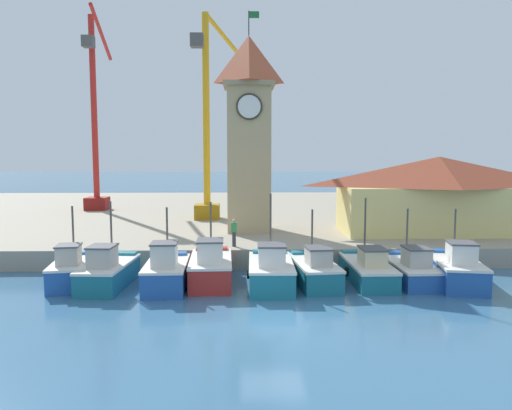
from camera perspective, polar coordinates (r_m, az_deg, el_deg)
name	(u,v)px	position (r m, az deg, el deg)	size (l,w,h in m)	color
ground_plane	(273,324)	(19.95, 1.91, -13.41)	(300.00, 300.00, 0.00)	#386689
quay_wharf	(254,215)	(48.03, -0.18, -1.19)	(120.00, 40.00, 1.16)	#9E937F
fishing_boat_far_left	(72,270)	(26.87, -20.27, -6.98)	(2.29, 4.32, 3.94)	#2356A8
fishing_boat_left_outer	(108,272)	(25.97, -16.54, -7.30)	(2.28, 4.77, 4.21)	#196B7F
fishing_boat_left_inner	(166,272)	(25.02, -10.20, -7.51)	(2.18, 4.37, 3.94)	#2356A8
fishing_boat_mid_left	(211,267)	(25.59, -5.19, -7.12)	(2.30, 4.90, 4.10)	#AD2823
fishing_boat_center	(271,271)	(24.88, 1.71, -7.54)	(2.32, 4.92, 4.59)	#196B7F
fishing_boat_mid_right	(314,270)	(25.48, 6.70, -7.42)	(2.32, 4.73, 3.74)	#196B7F
fishing_boat_right_inner	(368,269)	(26.45, 12.64, -7.15)	(2.09, 5.29, 4.27)	#196B7F
fishing_boat_right_outer	(410,269)	(27.02, 17.23, -7.01)	(2.06, 4.93, 3.72)	#2356A8
fishing_boat_far_right	(456,269)	(27.07, 21.94, -6.85)	(2.75, 4.87, 3.79)	#2356A8
clock_tower	(249,128)	(34.71, -0.81, 8.75)	(3.43, 3.43, 14.94)	tan
warehouse_right	(438,194)	(36.04, 20.10, 1.20)	(13.38, 5.42, 5.18)	#E5D17A
port_crane_near	(95,133)	(49.91, -17.87, 7.81)	(2.00, 9.89, 19.15)	maroon
port_crane_far	(207,142)	(41.14, -5.59, 7.22)	(3.99, 7.42, 16.59)	#976E11
dock_worker_near_tower	(234,232)	(29.11, -2.53, -3.11)	(0.34, 0.22, 1.62)	#33333D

